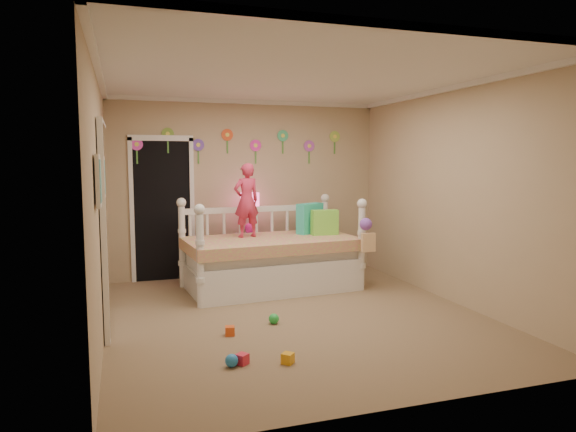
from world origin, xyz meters
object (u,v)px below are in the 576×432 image
object	(u,v)px
nightstand	(250,256)
table_lamp	(250,207)
daybed	(271,243)
child	(246,200)

from	to	relation	value
nightstand	table_lamp	distance (m)	0.72
nightstand	table_lamp	xyz separation A→B (m)	(0.00, 0.00, 0.72)
daybed	child	world-z (taller)	child
child	table_lamp	world-z (taller)	child
child	nightstand	world-z (taller)	child
daybed	child	xyz separation A→B (m)	(-0.29, 0.16, 0.57)
nightstand	child	bearing A→B (deg)	-106.98
child	daybed	bearing A→B (deg)	139.20
daybed	nightstand	xyz separation A→B (m)	(-0.10, 0.72, -0.29)
child	table_lamp	bearing A→B (deg)	-120.70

